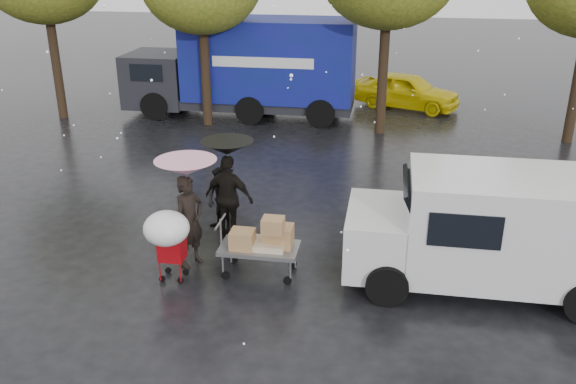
% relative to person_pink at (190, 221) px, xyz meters
% --- Properties ---
extents(ground, '(90.00, 90.00, 0.00)m').
position_rel_person_pink_xyz_m(ground, '(0.91, -0.21, -0.93)').
color(ground, black).
rests_on(ground, ground).
extents(person_pink, '(0.72, 0.81, 1.86)m').
position_rel_person_pink_xyz_m(person_pink, '(0.00, 0.00, 0.00)').
color(person_pink, black).
rests_on(person_pink, ground).
extents(person_middle, '(0.89, 0.83, 1.47)m').
position_rel_person_pink_xyz_m(person_middle, '(0.19, 1.57, -0.20)').
color(person_middle, black).
rests_on(person_middle, ground).
extents(person_black, '(1.17, 0.69, 1.88)m').
position_rel_person_pink_xyz_m(person_black, '(0.46, 1.25, 0.01)').
color(person_black, black).
rests_on(person_black, ground).
extents(umbrella_pink, '(1.18, 1.18, 2.20)m').
position_rel_person_pink_xyz_m(umbrella_pink, '(0.00, 0.00, 1.11)').
color(umbrella_pink, '#4C4C4C').
rests_on(umbrella_pink, ground).
extents(umbrella_black, '(1.10, 1.10, 2.21)m').
position_rel_person_pink_xyz_m(umbrella_black, '(0.46, 1.25, 1.12)').
color(umbrella_black, '#4C4C4C').
rests_on(umbrella_black, ground).
extents(vendor_cart, '(1.52, 0.80, 1.27)m').
position_rel_person_pink_xyz_m(vendor_cart, '(1.50, -0.16, -0.21)').
color(vendor_cart, slate).
rests_on(vendor_cart, ground).
extents(shopping_cart, '(0.84, 0.84, 1.46)m').
position_rel_person_pink_xyz_m(shopping_cart, '(-0.16, -0.77, 0.13)').
color(shopping_cart, '#A70910').
rests_on(shopping_cart, ground).
extents(white_van, '(4.91, 2.18, 2.20)m').
position_rel_person_pink_xyz_m(white_van, '(5.67, 0.13, 0.23)').
color(white_van, silver).
rests_on(white_van, ground).
extents(blue_truck, '(8.30, 2.60, 3.50)m').
position_rel_person_pink_xyz_m(blue_truck, '(-1.46, 11.20, 0.83)').
color(blue_truck, navy).
rests_on(blue_truck, ground).
extents(box_ground_near, '(0.57, 0.48, 0.46)m').
position_rel_person_pink_xyz_m(box_ground_near, '(3.57, 1.06, -0.70)').
color(box_ground_near, '#9C6344').
rests_on(box_ground_near, ground).
extents(box_ground_far, '(0.58, 0.52, 0.37)m').
position_rel_person_pink_xyz_m(box_ground_far, '(3.35, 0.61, -0.75)').
color(box_ground_far, '#9C6344').
rests_on(box_ground_far, ground).
extents(yellow_taxi, '(4.31, 2.99, 1.36)m').
position_rel_person_pink_xyz_m(yellow_taxi, '(4.33, 13.27, -0.25)').
color(yellow_taxi, yellow).
rests_on(yellow_taxi, ground).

